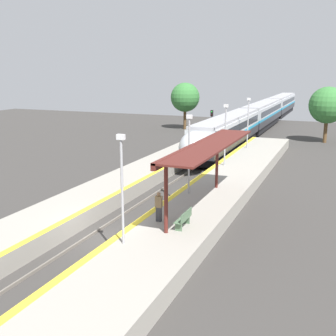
{
  "coord_description": "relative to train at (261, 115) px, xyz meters",
  "views": [
    {
      "loc": [
        11.41,
        -18.15,
        8.84
      ],
      "look_at": [
        0.58,
        7.95,
        2.25
      ],
      "focal_mm": 45.0,
      "sensor_mm": 36.0,
      "label": 1
    }
  ],
  "objects": [
    {
      "name": "platform_left",
      "position": [
        -3.41,
        -46.17,
        -1.79
      ],
      "size": [
        3.53,
        64.0,
        1.01
      ],
      "color": "gray",
      "rests_on": "ground_plane"
    },
    {
      "name": "background_tree_right",
      "position": [
        9.58,
        -8.85,
        2.35
      ],
      "size": [
        4.5,
        4.5,
        6.91
      ],
      "color": "brown",
      "rests_on": "ground_plane"
    },
    {
      "name": "rail_right",
      "position": [
        0.72,
        -46.17,
        -2.22
      ],
      "size": [
        0.08,
        90.0,
        0.15
      ],
      "primitive_type": "cube",
      "color": "slate",
      "rests_on": "ground_plane"
    },
    {
      "name": "lamppost_mid",
      "position": [
        2.52,
        -39.38,
        1.65
      ],
      "size": [
        0.36,
        0.2,
        5.11
      ],
      "color": "#9E9EA3",
      "rests_on": "platform_right"
    },
    {
      "name": "ground_plane",
      "position": [
        0.0,
        -46.17,
        -2.29
      ],
      "size": [
        120.0,
        120.0,
        0.0
      ],
      "primitive_type": "plane",
      "color": "#383533"
    },
    {
      "name": "station_canopy",
      "position": [
        4.4,
        -41.85,
        2.28
      ],
      "size": [
        2.02,
        11.89,
        3.82
      ],
      "color": "#511E19",
      "rests_on": "platform_right"
    },
    {
      "name": "train",
      "position": [
        0.0,
        0.0,
        0.0
      ],
      "size": [
        2.81,
        65.07,
        4.0
      ],
      "color": "black",
      "rests_on": "ground_plane"
    },
    {
      "name": "rail_left",
      "position": [
        -0.72,
        -46.17,
        -2.22
      ],
      "size": [
        0.08,
        90.0,
        0.15
      ],
      "primitive_type": "cube",
      "color": "slate",
      "rests_on": "ground_plane"
    },
    {
      "name": "lamppost_near",
      "position": [
        2.52,
        -48.28,
        1.65
      ],
      "size": [
        0.36,
        0.2,
        5.11
      ],
      "color": "#9E9EA3",
      "rests_on": "platform_right"
    },
    {
      "name": "platform_bench",
      "position": [
        4.4,
        -45.29,
        -0.82
      ],
      "size": [
        0.44,
        1.52,
        0.89
      ],
      "color": "#4C6B4C",
      "rests_on": "platform_right"
    },
    {
      "name": "railway_signal",
      "position": [
        -2.07,
        -19.09,
        0.46
      ],
      "size": [
        0.28,
        0.28,
        4.51
      ],
      "color": "#59595E",
      "rests_on": "ground_plane"
    },
    {
      "name": "background_tree_left",
      "position": [
        -10.87,
        -3.9,
        2.52
      ],
      "size": [
        4.38,
        4.38,
        7.02
      ],
      "color": "brown",
      "rests_on": "ground_plane"
    },
    {
      "name": "lamppost_farthest",
      "position": [
        2.52,
        -21.57,
        1.65
      ],
      "size": [
        0.36,
        0.2,
        5.11
      ],
      "color": "#9E9EA3",
      "rests_on": "platform_right"
    },
    {
      "name": "person_waiting",
      "position": [
        2.85,
        -44.96,
        -0.46
      ],
      "size": [
        0.36,
        0.22,
        1.61
      ],
      "color": "#333338",
      "rests_on": "platform_right"
    },
    {
      "name": "lamppost_far",
      "position": [
        2.52,
        -30.48,
        1.65
      ],
      "size": [
        0.36,
        0.2,
        5.11
      ],
      "color": "#9E9EA3",
      "rests_on": "platform_right"
    },
    {
      "name": "platform_right",
      "position": [
        3.76,
        -46.17,
        -1.79
      ],
      "size": [
        4.22,
        64.0,
        1.01
      ],
      "color": "gray",
      "rests_on": "ground_plane"
    }
  ]
}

